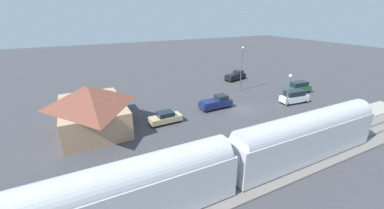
{
  "coord_description": "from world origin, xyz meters",
  "views": [
    {
      "loc": [
        -27.98,
        23.68,
        14.56
      ],
      "look_at": [
        3.34,
        7.54,
        1.0
      ],
      "focal_mm": 22.41,
      "sensor_mm": 36.0,
      "label": 1
    }
  ],
  "objects": [
    {
      "name": "ground_plane",
      "position": [
        0.0,
        0.0,
        0.0
      ],
      "size": [
        200.0,
        200.0,
        0.0
      ],
      "primitive_type": "plane",
      "color": "#424247"
    },
    {
      "name": "suv_green",
      "position": [
        1.86,
        -14.78,
        1.15
      ],
      "size": [
        2.24,
        5.01,
        2.22
      ],
      "color": "#236638",
      "rests_on": "ground"
    },
    {
      "name": "light_pole_lot_center",
      "position": [
        8.1,
        -5.63,
        5.36
      ],
      "size": [
        0.44,
        0.44,
        8.64
      ],
      "color": "#515156",
      "rests_on": "ground"
    },
    {
      "name": "sedan_tan",
      "position": [
        0.82,
        13.0,
        0.88
      ],
      "size": [
        1.96,
        4.55,
        1.74
      ],
      "color": "#C6B284",
      "rests_on": "ground"
    },
    {
      "name": "light_pole_near_platform",
      "position": [
        -7.2,
        -1.22,
        4.58
      ],
      "size": [
        0.44,
        0.44,
        7.21
      ],
      "color": "#515156",
      "rests_on": "ground"
    },
    {
      "name": "pickup_black",
      "position": [
        15.1,
        -9.82,
        1.03
      ],
      "size": [
        3.22,
        5.72,
        2.14
      ],
      "color": "black",
      "rests_on": "ground"
    },
    {
      "name": "station_building",
      "position": [
        4.0,
        22.0,
        2.7
      ],
      "size": [
        12.49,
        8.58,
        5.2
      ],
      "color": "tan",
      "rests_on": "ground"
    },
    {
      "name": "platform",
      "position": [
        -10.0,
        0.0,
        0.15
      ],
      "size": [
        3.2,
        46.0,
        0.3
      ],
      "color": "#A8A399",
      "rests_on": "ground"
    },
    {
      "name": "railway_track",
      "position": [
        -14.0,
        0.0,
        0.09
      ],
      "size": [
        4.8,
        70.0,
        0.3
      ],
      "color": "slate",
      "rests_on": "ground"
    },
    {
      "name": "suv_white",
      "position": [
        -1.65,
        -9.56,
        1.15
      ],
      "size": [
        2.41,
        5.06,
        2.22
      ],
      "color": "white",
      "rests_on": "ground"
    },
    {
      "name": "passenger_train",
      "position": [
        -14.0,
        22.23,
        2.86
      ],
      "size": [
        2.93,
        56.08,
        4.98
      ],
      "color": "silver",
      "rests_on": "railway_track"
    },
    {
      "name": "pedestrian_on_platform",
      "position": [
        -10.12,
        -5.94,
        1.28
      ],
      "size": [
        0.36,
        0.36,
        1.71
      ],
      "color": "brown",
      "rests_on": "platform"
    },
    {
      "name": "pickup_navy",
      "position": [
        2.28,
        3.69,
        1.03
      ],
      "size": [
        2.02,
        5.42,
        2.14
      ],
      "color": "navy",
      "rests_on": "ground"
    },
    {
      "name": "pedestrian_waiting_far",
      "position": [
        -9.39,
        -2.46,
        1.28
      ],
      "size": [
        0.36,
        0.36,
        1.71
      ],
      "color": "#333338",
      "rests_on": "platform"
    }
  ]
}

